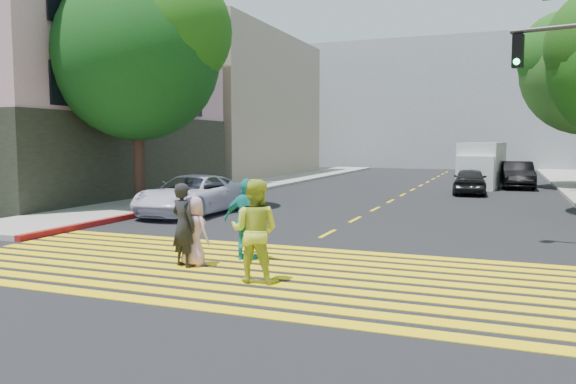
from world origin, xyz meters
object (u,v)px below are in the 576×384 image
Objects in this scene: pedestrian_extra at (247,220)px; white_van at (481,166)px; pedestrian_child at (194,231)px; pedestrian_man at (183,225)px; dark_car_parked at (517,175)px; pedestrian_woman at (255,231)px; white_sedan at (192,195)px; silver_car at (490,170)px; tree_left at (139,48)px; dark_car_near at (470,181)px.

pedestrian_extra is 22.10m from white_van.
pedestrian_man is at bearing 59.08° from pedestrian_child.
pedestrian_man reaches higher than dark_car_parked.
white_van reaches higher than pedestrian_woman.
white_sedan reaches higher than silver_car.
white_sedan is 1.12× the size of dark_car_parked.
pedestrian_extra is 22.67m from dark_car_parked.
tree_left is 1.80× the size of white_sedan.
pedestrian_extra is 0.35× the size of white_sedan.
pedestrian_child is 0.38× the size of dark_car_near.
tree_left is 11.55m from pedestrian_man.
white_sedan is at bearing -127.71° from dark_car_parked.
white_van reaches higher than white_sedan.
tree_left is at bearing -121.74° from white_van.
pedestrian_woman is at bearing -177.18° from pedestrian_man.
pedestrian_man is 0.32× the size of white_van.
dark_car_near is 11.21m from silver_car.
tree_left is at bearing -50.28° from pedestrian_woman.
tree_left is 25.22m from silver_car.
tree_left reaches higher than dark_car_parked.
white_sedan is at bearing 73.55° from silver_car.
white_sedan is 24.27m from silver_car.
pedestrian_woman is 23.59m from white_van.
pedestrian_child is (-1.69, 0.75, -0.22)m from pedestrian_woman.
pedestrian_woman reaches higher than pedestrian_extra.
white_sedan is at bearing -17.27° from tree_left.
silver_car is (4.92, 29.44, -0.10)m from pedestrian_child.
pedestrian_woman is 1.31× the size of pedestrian_child.
white_sedan is (-4.06, 7.11, -0.17)m from pedestrian_man.
pedestrian_man is 23.92m from dark_car_parked.
silver_car is 0.78× the size of white_van.
pedestrian_man is at bearing -95.97° from white_van.
tree_left is at bearing 163.32° from white_sedan.
pedestrian_man is 0.35× the size of white_sedan.
dark_car_parked is at bearing -93.47° from pedestrian_child.
dark_car_parked is at bearing 56.77° from white_sedan.
pedestrian_child reaches higher than white_sedan.
white_sedan is (-4.20, 6.95, -0.03)m from pedestrian_child.
white_sedan is at bearing -113.49° from white_van.
pedestrian_extra is 17.71m from dark_car_near.
silver_car is at bearing -87.19° from pedestrian_child.
pedestrian_extra is at bearing -94.20° from white_van.
pedestrian_extra is at bearing -66.05° from pedestrian_woman.
pedestrian_woman is 0.35× the size of white_van.
pedestrian_man is (6.68, -7.92, -5.08)m from tree_left.
pedestrian_woman is 0.42× the size of dark_car_parked.
dark_car_near is 5.08m from dark_car_parked.
tree_left is 16.16m from dark_car_near.
pedestrian_woman is at bearing -91.31° from white_van.
white_van is at bearing -108.03° from pedestrian_extra.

